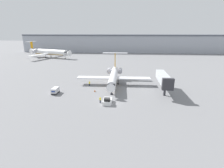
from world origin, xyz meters
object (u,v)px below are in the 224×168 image
worker_near_tug (100,100)px  airplane_parked_far_left (49,52)px  airplane_main (114,76)px  jet_bridge (164,79)px  traffic_cone_left (95,91)px  pushback_tug (108,101)px  luggage_cart (55,91)px  worker_by_wing (89,83)px

worker_near_tug → airplane_parked_far_left: bearing=121.7°
airplane_main → jet_bridge: (16.20, -7.43, 1.29)m
worker_near_tug → traffic_cone_left: size_ratio=2.25×
pushback_tug → luggage_cart: (-17.08, 6.36, 0.26)m
airplane_main → jet_bridge: airplane_main is taller
pushback_tug → airplane_parked_far_left: size_ratio=0.12×
worker_near_tug → airplane_parked_far_left: size_ratio=0.05×
luggage_cart → worker_by_wing: size_ratio=1.79×
traffic_cone_left → jet_bridge: 21.98m
worker_by_wing → jet_bridge: bearing=-10.7°
worker_near_tug → airplane_parked_far_left: airplane_parked_far_left is taller
luggage_cart → airplane_parked_far_left: airplane_parked_far_left is taller
airplane_main → worker_near_tug: 17.87m
pushback_tug → jet_bridge: size_ratio=0.29×
luggage_cart → traffic_cone_left: bearing=11.9°
worker_by_wing → jet_bridge: (24.56, -4.62, 3.51)m
traffic_cone_left → jet_bridge: bearing=3.8°
pushback_tug → worker_near_tug: pushback_tug is taller
luggage_cart → traffic_cone_left: 12.28m
worker_by_wing → traffic_cone_left: 6.77m
pushback_tug → worker_by_wing: (-8.10, 14.92, 0.29)m
traffic_cone_left → pushback_tug: bearing=-60.2°
airplane_main → worker_near_tug: airplane_main is taller
luggage_cart → traffic_cone_left: (12.00, 2.52, -0.56)m
airplane_main → luggage_cart: 20.86m
traffic_cone_left → jet_bridge: size_ratio=0.05×
pushback_tug → traffic_cone_left: bearing=119.8°
airplane_main → jet_bridge: bearing=-24.6°
worker_by_wing → jet_bridge: 25.24m
pushback_tug → worker_near_tug: 2.02m
airplane_main → luggage_cart: (-17.34, -11.36, -2.25)m
luggage_cart → worker_by_wing: bearing=43.6°
luggage_cart → worker_by_wing: 12.41m
airplane_parked_far_left → worker_by_wing: bearing=-56.4°
traffic_cone_left → jet_bridge: jet_bridge is taller
worker_near_tug → pushback_tug: bearing=-4.3°
traffic_cone_left → luggage_cart: bearing=-168.1°
traffic_cone_left → worker_near_tug: bearing=-70.6°
airplane_main → traffic_cone_left: bearing=-121.2°
worker_by_wing → jet_bridge: size_ratio=0.13×
pushback_tug → worker_by_wing: size_ratio=2.27×
worker_near_tug → airplane_parked_far_left: 93.53m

